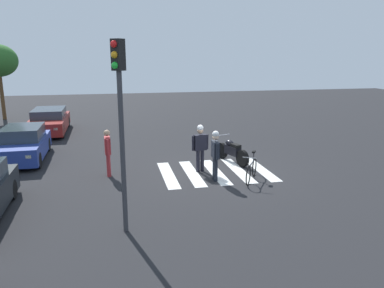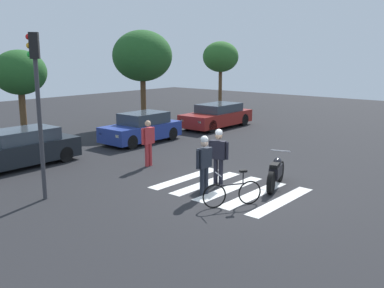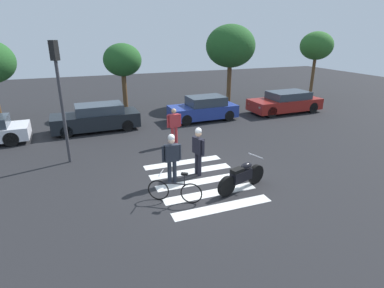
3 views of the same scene
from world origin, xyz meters
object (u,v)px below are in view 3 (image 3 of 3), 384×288
leaning_bicycle (175,191)px  traffic_light_pole (59,85)px  car_black_suv (97,118)px  car_blue_hatchback (204,109)px  pedestrian_bystander (174,124)px  car_maroon_wagon (285,102)px  officer_on_foot (198,148)px  officer_by_motorcycle (172,155)px  police_motorcycle (242,176)px

leaning_bicycle → traffic_light_pole: size_ratio=0.32×
leaning_bicycle → traffic_light_pole: bearing=124.0°
car_black_suv → car_blue_hatchback: 6.07m
pedestrian_bystander → car_maroon_wagon: size_ratio=0.36×
car_black_suv → pedestrian_bystander: bearing=-49.1°
leaning_bicycle → car_maroon_wagon: bearing=38.9°
officer_on_foot → car_maroon_wagon: 11.03m
officer_by_motorcycle → car_black_suv: bearing=104.4°
car_maroon_wagon → traffic_light_pole: (-13.16, -3.73, 2.44)m
pedestrian_bystander → car_black_suv: (-3.13, 3.61, -0.32)m
car_black_suv → officer_by_motorcycle: bearing=-75.6°
officer_by_motorcycle → traffic_light_pole: 5.07m
leaning_bicycle → car_black_suv: (-1.57, 8.51, 0.29)m
pedestrian_bystander → car_blue_hatchback: (2.94, 3.49, -0.32)m
police_motorcycle → car_blue_hatchback: size_ratio=0.51×
officer_by_motorcycle → car_black_suv: (-1.87, 7.27, -0.36)m
traffic_light_pole → car_blue_hatchback: bearing=27.6°
pedestrian_bystander → car_black_suv: size_ratio=0.39×
leaning_bicycle → officer_on_foot: 2.16m
police_motorcycle → officer_on_foot: bearing=120.7°
car_black_suv → car_maroon_wagon: car_black_suv is taller
car_blue_hatchback → officer_by_motorcycle: bearing=-120.4°
officer_on_foot → traffic_light_pole: traffic_light_pole is taller
police_motorcycle → pedestrian_bystander: (-0.75, 4.92, 0.51)m
police_motorcycle → leaning_bicycle: 2.30m
leaning_bicycle → pedestrian_bystander: size_ratio=0.86×
leaning_bicycle → traffic_light_pole: 6.04m
car_black_suv → car_blue_hatchback: car_blue_hatchback is taller
officer_on_foot → pedestrian_bystander: (0.18, 3.37, -0.06)m
leaning_bicycle → car_blue_hatchback: size_ratio=0.37×
car_blue_hatchback → traffic_light_pole: size_ratio=0.85×
car_blue_hatchback → officer_on_foot: bearing=-114.4°
officer_on_foot → car_maroon_wagon: size_ratio=0.38×
police_motorcycle → traffic_light_pole: bearing=139.7°
officer_by_motorcycle → car_maroon_wagon: (9.85, 6.97, -0.37)m
car_blue_hatchback → car_maroon_wagon: 5.66m
police_motorcycle → leaning_bicycle: police_motorcycle is taller
officer_on_foot → traffic_light_pole: 5.67m
police_motorcycle → car_blue_hatchback: car_blue_hatchback is taller
police_motorcycle → traffic_light_pole: size_ratio=0.43×
leaning_bicycle → pedestrian_bystander: pedestrian_bystander is taller
leaning_bicycle → car_blue_hatchback: bearing=61.8°
police_motorcycle → car_blue_hatchback: 8.70m
police_motorcycle → officer_by_motorcycle: officer_by_motorcycle is taller
pedestrian_bystander → car_black_suv: pedestrian_bystander is taller
officer_by_motorcycle → traffic_light_pole: traffic_light_pole is taller
pedestrian_bystander → officer_by_motorcycle: bearing=-108.9°
officer_by_motorcycle → car_blue_hatchback: officer_by_motorcycle is taller
officer_on_foot → car_blue_hatchback: 7.54m
officer_on_foot → pedestrian_bystander: officer_on_foot is taller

